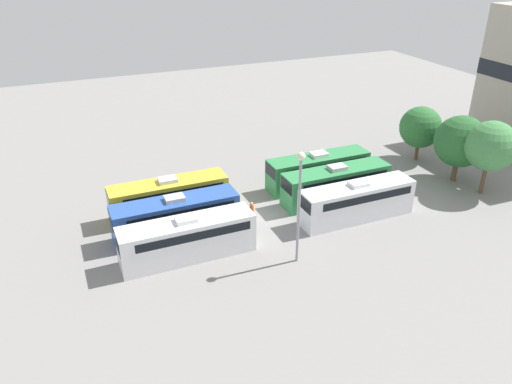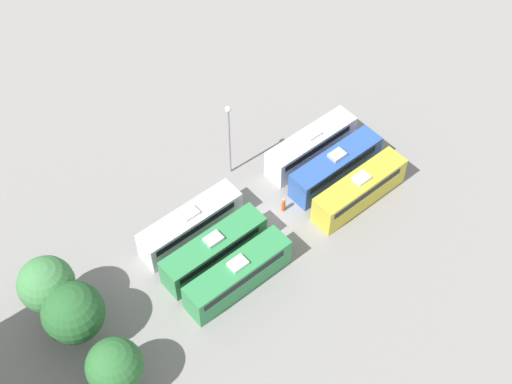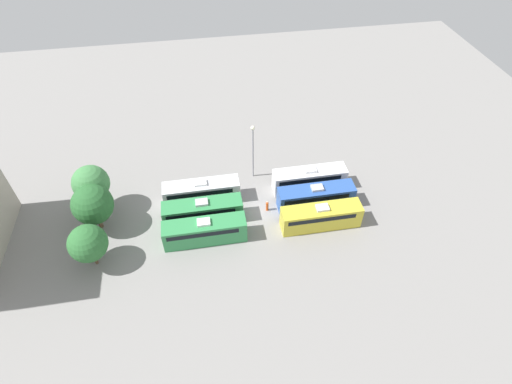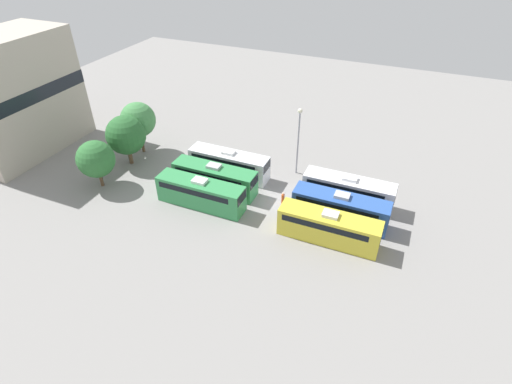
# 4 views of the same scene
# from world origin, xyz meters

# --- Properties ---
(ground_plane) EXTENTS (112.77, 112.77, 0.00)m
(ground_plane) POSITION_xyz_m (0.00, 0.00, 0.00)
(ground_plane) COLOR gray
(bus_0) EXTENTS (2.58, 10.42, 3.53)m
(bus_0) POSITION_xyz_m (-3.65, -7.22, 1.74)
(bus_0) COLOR gold
(bus_0) RESTS_ON ground_plane
(bus_1) EXTENTS (2.58, 10.42, 3.53)m
(bus_1) POSITION_xyz_m (-0.05, -7.55, 1.74)
(bus_1) COLOR #2D56A8
(bus_1) RESTS_ON ground_plane
(bus_2) EXTENTS (2.58, 10.42, 3.53)m
(bus_2) POSITION_xyz_m (3.59, -7.63, 1.74)
(bus_2) COLOR silver
(bus_2) RESTS_ON ground_plane
(bus_3) EXTENTS (2.58, 10.42, 3.53)m
(bus_3) POSITION_xyz_m (-3.53, 7.80, 1.74)
(bus_3) COLOR #338C4C
(bus_3) RESTS_ON ground_plane
(bus_4) EXTENTS (2.58, 10.42, 3.53)m
(bus_4) POSITION_xyz_m (-0.14, 7.79, 1.74)
(bus_4) COLOR #338C4C
(bus_4) RESTS_ON ground_plane
(bus_5) EXTENTS (2.58, 10.42, 3.53)m
(bus_5) POSITION_xyz_m (3.53, 7.67, 1.74)
(bus_5) COLOR silver
(bus_5) RESTS_ON ground_plane
(worker_person) EXTENTS (0.36, 0.36, 1.70)m
(worker_person) POSITION_xyz_m (0.19, -0.91, 0.79)
(worker_person) COLOR #CC4C19
(worker_person) RESTS_ON ground_plane
(light_pole) EXTENTS (0.60, 0.60, 8.99)m
(light_pole) POSITION_xyz_m (7.36, -0.16, 5.98)
(light_pole) COLOR gray
(light_pole) RESTS_ON ground_plane
(tree_0) EXTENTS (4.52, 4.52, 6.08)m
(tree_0) POSITION_xyz_m (-4.91, 21.13, 3.81)
(tree_0) COLOR brown
(tree_0) RESTS_ON ground_plane
(tree_1) EXTENTS (5.14, 5.14, 6.82)m
(tree_1) POSITION_xyz_m (0.93, 21.15, 4.23)
(tree_1) COLOR brown
(tree_1) RESTS_ON ground_plane
(tree_2) EXTENTS (4.73, 4.73, 7.27)m
(tree_2) POSITION_xyz_m (4.21, 21.55, 4.89)
(tree_2) COLOR brown
(tree_2) RESTS_ON ground_plane
(depot_building) EXTENTS (16.50, 8.86, 15.62)m
(depot_building) POSITION_xyz_m (-1.19, 36.99, 7.89)
(depot_building) COLOR #B2A899
(depot_building) RESTS_ON ground_plane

